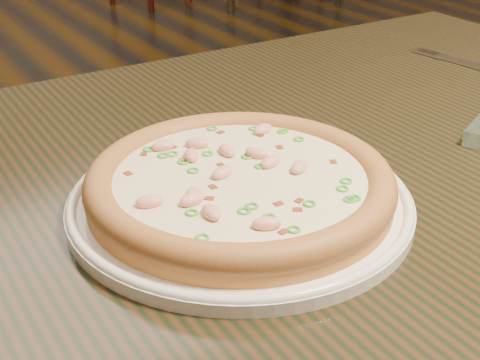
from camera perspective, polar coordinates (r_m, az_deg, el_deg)
hero_table at (r=0.78m, az=5.65°, el=-4.75°), size 1.20×0.80×0.75m
plate at (r=0.63m, az=0.00°, el=-1.72°), size 0.32×0.32×0.02m
pizza at (r=0.62m, az=-0.02°, el=-0.23°), size 0.29×0.29×0.03m
fork at (r=1.08m, az=18.75°, el=9.42°), size 0.04×0.18×0.00m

